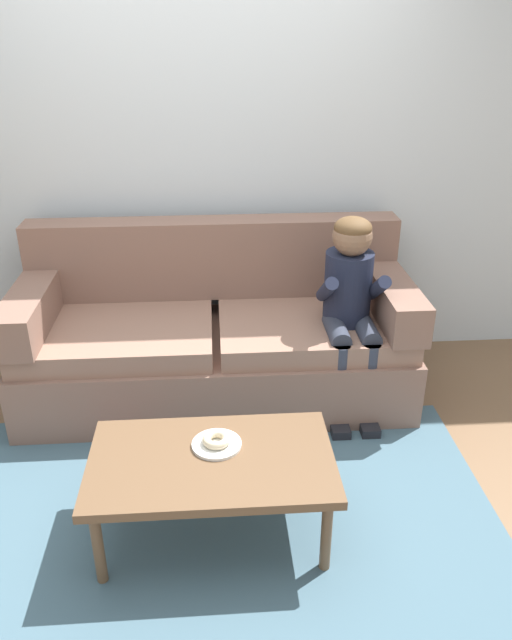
{
  "coord_description": "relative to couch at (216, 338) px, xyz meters",
  "views": [
    {
      "loc": [
        0.05,
        -2.34,
        2.01
      ],
      "look_at": [
        0.25,
        0.45,
        0.65
      ],
      "focal_mm": 34.55,
      "sensor_mm": 36.0,
      "label": 1
    }
  ],
  "objects": [
    {
      "name": "coffee_table",
      "position": [
        -0.03,
        -1.17,
        0.01
      ],
      "size": [
        1.01,
        0.59,
        0.4
      ],
      "color": "brown",
      "rests_on": "ground"
    },
    {
      "name": "donut",
      "position": [
        -0.01,
        -1.09,
        0.09
      ],
      "size": [
        0.13,
        0.13,
        0.04
      ],
      "primitive_type": "torus",
      "rotation": [
        0.0,
        0.0,
        1.45
      ],
      "color": "beige",
      "rests_on": "plate"
    },
    {
      "name": "toy_controller",
      "position": [
        -0.49,
        -0.75,
        -0.32
      ],
      "size": [
        0.23,
        0.09,
        0.05
      ],
      "rotation": [
        0.0,
        0.0,
        0.19
      ],
      "color": "red",
      "rests_on": "ground"
    },
    {
      "name": "plate",
      "position": [
        -0.01,
        -1.09,
        0.06
      ],
      "size": [
        0.21,
        0.21,
        0.01
      ],
      "primitive_type": "cylinder",
      "color": "white",
      "rests_on": "coffee_table"
    },
    {
      "name": "area_rug",
      "position": [
        -0.05,
        -1.1,
        -0.34
      ],
      "size": [
        2.57,
        1.62,
        0.01
      ],
      "primitive_type": "cube",
      "color": "#476675",
      "rests_on": "ground"
    },
    {
      "name": "ground",
      "position": [
        -0.05,
        -0.85,
        -0.35
      ],
      "size": [
        10.0,
        10.0,
        0.0
      ],
      "primitive_type": "plane",
      "color": "brown"
    },
    {
      "name": "wall_back",
      "position": [
        -0.05,
        0.55,
        1.05
      ],
      "size": [
        8.0,
        0.1,
        2.8
      ],
      "primitive_type": "cube",
      "color": "silver",
      "rests_on": "ground"
    },
    {
      "name": "couch",
      "position": [
        0.0,
        0.0,
        0.0
      ],
      "size": [
        2.19,
        0.9,
        0.97
      ],
      "color": "#846051",
      "rests_on": "ground"
    },
    {
      "name": "person_child",
      "position": [
        0.73,
        -0.21,
        0.32
      ],
      "size": [
        0.34,
        0.58,
        1.1
      ],
      "color": "#1E2338",
      "rests_on": "ground"
    }
  ]
}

